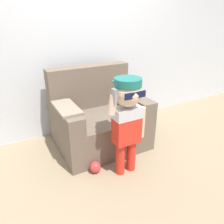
{
  "coord_description": "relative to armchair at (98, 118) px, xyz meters",
  "views": [
    {
      "loc": [
        -1.12,
        -2.18,
        1.6
      ],
      "look_at": [
        -0.05,
        -0.2,
        0.59
      ],
      "focal_mm": 35.0,
      "sensor_mm": 36.0,
      "label": 1
    }
  ],
  "objects": [
    {
      "name": "side_table",
      "position": [
        0.8,
        0.08,
        -0.1
      ],
      "size": [
        0.29,
        0.29,
        0.41
      ],
      "color": "#333333",
      "rests_on": "ground_plane"
    },
    {
      "name": "armchair",
      "position": [
        0.0,
        0.0,
        0.0
      ],
      "size": [
        1.12,
        0.89,
        1.0
      ],
      "color": "#6B5B4C",
      "rests_on": "ground_plane"
    },
    {
      "name": "toy_ball",
      "position": [
        -0.31,
        -0.56,
        -0.29
      ],
      "size": [
        0.13,
        0.13,
        0.13
      ],
      "color": "#D13838",
      "rests_on": "ground_plane"
    },
    {
      "name": "wall_back",
      "position": [
        0.05,
        0.55,
        0.95
      ],
      "size": [
        10.0,
        0.05,
        2.6
      ],
      "color": "silver",
      "rests_on": "ground_plane"
    },
    {
      "name": "person_child",
      "position": [
        0.0,
        -0.7,
        0.36
      ],
      "size": [
        0.44,
        0.33,
        1.06
      ],
      "color": "red",
      "rests_on": "ground_plane"
    },
    {
      "name": "ground_plane",
      "position": [
        0.05,
        -0.18,
        -0.35
      ],
      "size": [
        10.0,
        10.0,
        0.0
      ],
      "primitive_type": "plane",
      "color": "#998466"
    }
  ]
}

